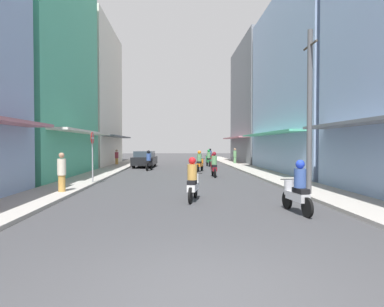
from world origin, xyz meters
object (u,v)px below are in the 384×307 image
(motorbike_silver, at_px, (297,189))
(motorbike_black, at_px, (149,161))
(motorbike_white, at_px, (193,181))
(parked_car, at_px, (145,159))
(motorbike_maroon, at_px, (214,166))
(motorbike_red, at_px, (211,156))
(motorbike_orange, at_px, (200,162))
(street_sign_no_entry, at_px, (92,151))
(motorbike_green, at_px, (208,159))
(pedestrian_midway, at_px, (117,158))
(pedestrian_foreground, at_px, (62,174))
(utility_pole, at_px, (310,112))
(pedestrian_far, at_px, (235,156))

(motorbike_silver, height_order, motorbike_black, same)
(motorbike_white, distance_m, parked_car, 18.00)
(motorbike_white, bearing_deg, motorbike_maroon, 78.72)
(motorbike_maroon, height_order, parked_car, motorbike_maroon)
(motorbike_red, bearing_deg, motorbike_black, -117.08)
(motorbike_orange, xyz_separation_m, street_sign_no_entry, (-6.00, -7.87, 1.01))
(motorbike_green, bearing_deg, pedestrian_midway, 170.19)
(motorbike_white, xyz_separation_m, street_sign_no_entry, (-4.83, 5.09, 1.01))
(pedestrian_foreground, bearing_deg, pedestrian_midway, 93.57)
(street_sign_no_entry, bearing_deg, utility_pole, -24.66)
(motorbike_white, relative_size, parked_car, 0.43)
(motorbike_silver, height_order, motorbike_maroon, same)
(motorbike_black, bearing_deg, pedestrian_foreground, -101.35)
(motorbike_orange, relative_size, motorbike_maroon, 0.96)
(motorbike_black, height_order, pedestrian_foreground, pedestrian_foreground)
(motorbike_black, height_order, utility_pole, utility_pole)
(pedestrian_midway, bearing_deg, pedestrian_foreground, -86.43)
(motorbike_black, bearing_deg, motorbike_orange, -16.85)
(motorbike_red, relative_size, parked_car, 0.41)
(motorbike_black, height_order, motorbike_red, same)
(pedestrian_far, xyz_separation_m, pedestrian_foreground, (-10.60, -19.85, 0.02))
(motorbike_maroon, relative_size, motorbike_red, 1.04)
(motorbike_maroon, relative_size, street_sign_no_entry, 0.68)
(motorbike_orange, bearing_deg, street_sign_no_entry, -127.30)
(pedestrian_foreground, relative_size, utility_pole, 0.26)
(motorbike_silver, distance_m, pedestrian_far, 23.99)
(motorbike_orange, xyz_separation_m, motorbike_red, (2.20, 13.12, 0.00))
(motorbike_silver, distance_m, utility_pole, 4.31)
(motorbike_black, xyz_separation_m, parked_car, (-0.69, 3.53, 0.04))
(motorbike_red, height_order, pedestrian_far, pedestrian_far)
(pedestrian_far, xyz_separation_m, utility_pole, (-0.83, -20.82, 2.47))
(motorbike_silver, bearing_deg, pedestrian_midway, 112.40)
(motorbike_red, height_order, utility_pole, utility_pole)
(motorbike_orange, relative_size, utility_pole, 0.27)
(motorbike_silver, relative_size, street_sign_no_entry, 0.68)
(motorbike_orange, height_order, motorbike_black, same)
(parked_car, bearing_deg, motorbike_maroon, -59.84)
(utility_pole, bearing_deg, motorbike_green, 96.83)
(motorbike_orange, height_order, utility_pole, utility_pole)
(pedestrian_midway, height_order, street_sign_no_entry, street_sign_no_entry)
(motorbike_silver, relative_size, parked_car, 0.43)
(motorbike_red, distance_m, pedestrian_foreground, 25.80)
(pedestrian_foreground, bearing_deg, parked_car, 83.55)
(motorbike_white, relative_size, utility_pole, 0.28)
(pedestrian_midway, bearing_deg, motorbike_white, -72.60)
(pedestrian_midway, bearing_deg, utility_pole, -60.82)
(motorbike_silver, bearing_deg, motorbike_red, 89.13)
(pedestrian_midway, bearing_deg, motorbike_silver, -67.60)
(motorbike_black, height_order, motorbike_green, same)
(pedestrian_far, bearing_deg, motorbike_black, -137.41)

